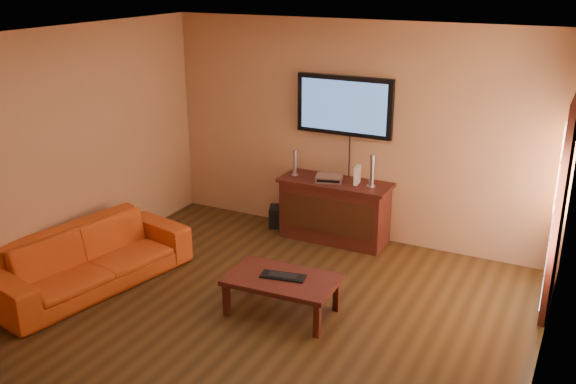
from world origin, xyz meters
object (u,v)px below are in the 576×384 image
Objects in this scene: speaker_left at (295,164)px; keyboard at (283,276)px; av_receiver at (329,178)px; subwoofer at (280,216)px; game_console at (357,175)px; bottle at (282,229)px; media_console at (334,210)px; television at (344,106)px; speaker_right at (372,172)px; sofa at (89,249)px; coffee_table at (282,282)px.

speaker_left reaches higher than keyboard.
subwoofer is at bearing 154.96° from av_receiver.
keyboard is at bearing -96.23° from game_console.
bottle is at bearing -179.50° from av_receiver.
av_receiver is 1.02m from subwoofer.
media_console is 1.30m from television.
bottle is (-1.10, -0.21, -0.86)m from speaker_right.
keyboard is at bearing -83.82° from subwoofer.
speaker_right is at bearing 10.68° from bottle.
sofa is at bearing -135.67° from subwoofer.
game_console is at bearing 2.78° from speaker_left.
speaker_left is at bearing 113.05° from keyboard.
sofa is at bearing -135.06° from speaker_right.
speaker_right reaches higher than coffee_table.
speaker_right is 1.41m from bottle.
television is 0.57× the size of sofa.
sofa reaches higher than keyboard.
av_receiver reaches higher than subwoofer.
media_console is at bearing 1.28° from speaker_left.
sofa reaches higher than media_console.
subwoofer is (-1.09, 0.05, -0.75)m from game_console.
game_console is at bearing 89.36° from coffee_table.
coffee_table is at bearing -96.42° from game_console.
av_receiver is 1.57× the size of bottle.
sofa is (-2.11, -0.40, 0.08)m from coffee_table.
television is 1.75m from subwoofer.
keyboard is at bearing -66.95° from speaker_left.
subwoofer is at bearing 122.45° from bottle.
television is 3.13× the size of speaker_right.
game_console is at bearing 5.80° from media_console.
coffee_table is 0.51× the size of sofa.
media_console is 0.86m from subwoofer.
speaker_right is (1.02, 0.01, 0.03)m from speaker_left.
speaker_right is 0.55m from av_receiver.
speaker_right is at bearing -13.99° from game_console.
coffee_table is 2.15m from sofa.
television reaches higher than sofa.
game_console is at bearing -35.70° from television.
speaker_left reaches higher than game_console.
sofa is 6.71× the size of av_receiver.
coffee_table is 0.06m from keyboard.
television reaches higher than keyboard.
av_receiver is (-0.07, -0.03, 0.42)m from media_console.
media_console is at bearing -27.61° from subwoofer.
coffee_table is at bearing -83.32° from television.
speaker_right is at bearing 83.82° from keyboard.
keyboard is at bearing -83.12° from television.
coffee_table is (0.25, -2.15, -1.33)m from television.
coffee_table is at bearing -62.76° from bottle.
television is 3.80× the size of av_receiver.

